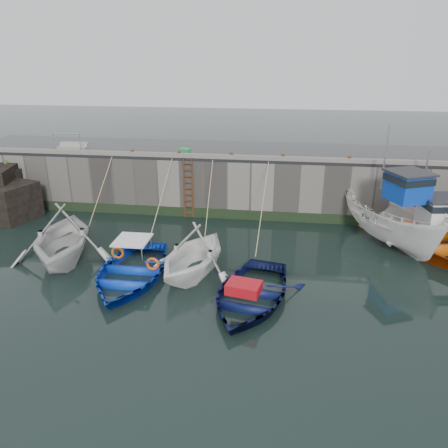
# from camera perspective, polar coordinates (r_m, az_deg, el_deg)

# --- Properties ---
(ground) EXTENTS (120.00, 120.00, 0.00)m
(ground) POSITION_cam_1_polar(r_m,az_deg,el_deg) (14.26, -5.20, -13.34)
(ground) COLOR black
(ground) RESTS_ON ground
(quay_back) EXTENTS (30.00, 5.00, 3.00)m
(quay_back) POSITION_cam_1_polar(r_m,az_deg,el_deg) (24.94, 1.12, 5.99)
(quay_back) COLOR slate
(quay_back) RESTS_ON ground
(road_back) EXTENTS (30.00, 5.00, 0.16)m
(road_back) POSITION_cam_1_polar(r_m,az_deg,el_deg) (24.57, 1.15, 9.55)
(road_back) COLOR black
(road_back) RESTS_ON quay_back
(kerb_back) EXTENTS (30.00, 0.30, 0.20)m
(kerb_back) POSITION_cam_1_polar(r_m,az_deg,el_deg) (22.26, 0.41, 8.78)
(kerb_back) COLOR slate
(kerb_back) RESTS_ON road_back
(algae_back) EXTENTS (30.00, 0.08, 0.50)m
(algae_back) POSITION_cam_1_polar(r_m,az_deg,el_deg) (22.92, 0.33, 1.31)
(algae_back) COLOR black
(algae_back) RESTS_ON ground
(ladder) EXTENTS (0.51, 0.08, 3.20)m
(ladder) POSITION_cam_1_polar(r_m,az_deg,el_deg) (22.80, -4.68, 4.68)
(ladder) COLOR #3F1E0F
(ladder) RESTS_ON ground
(boat_near_white) EXTENTS (5.59, 6.08, 2.69)m
(boat_near_white) POSITION_cam_1_polar(r_m,az_deg,el_deg) (19.70, -20.05, -4.31)
(boat_near_white) COLOR silver
(boat_near_white) RESTS_ON ground
(boat_near_white_rope) EXTENTS (0.04, 4.23, 3.10)m
(boat_near_white_rope) POSITION_cam_1_polar(r_m,az_deg,el_deg) (23.13, -15.43, 0.04)
(boat_near_white_rope) COLOR tan
(boat_near_white_rope) RESTS_ON ground
(boat_near_blue) EXTENTS (3.84, 5.33, 1.10)m
(boat_near_blue) POSITION_cam_1_polar(r_m,az_deg,el_deg) (17.42, -12.07, -6.87)
(boat_near_blue) COLOR #0C38BC
(boat_near_blue) RESTS_ON ground
(boat_near_blue_rope) EXTENTS (0.04, 5.23, 3.10)m
(boat_near_blue_rope) POSITION_cam_1_polar(r_m,az_deg,el_deg) (21.52, -7.89, -0.98)
(boat_near_blue_rope) COLOR tan
(boat_near_blue_rope) RESTS_ON ground
(boat_near_blacktrim) EXTENTS (4.90, 5.32, 2.35)m
(boat_near_blacktrim) POSITION_cam_1_polar(r_m,az_deg,el_deg) (17.37, -3.99, -6.49)
(boat_near_blacktrim) COLOR white
(boat_near_blacktrim) RESTS_ON ground
(boat_near_blacktrim_rope) EXTENTS (0.04, 4.67, 3.10)m
(boat_near_blacktrim_rope) POSITION_cam_1_polar(r_m,az_deg,el_deg) (21.33, -1.57, -0.99)
(boat_near_blacktrim_rope) COLOR tan
(boat_near_blacktrim_rope) RESTS_ON ground
(boat_near_navy) EXTENTS (4.49, 5.62, 1.04)m
(boat_near_navy) POSITION_cam_1_polar(r_m,az_deg,el_deg) (15.65, 3.40, -9.85)
(boat_near_navy) COLOR #09113D
(boat_near_navy) RESTS_ON ground
(boat_near_navy_rope) EXTENTS (0.04, 6.11, 3.10)m
(boat_near_navy_rope) POSITION_cam_1_polar(r_m,az_deg,el_deg) (20.33, 4.66, -2.21)
(boat_near_navy_rope) COLOR tan
(boat_near_navy_rope) RESTS_ON ground
(boat_far_white) EXTENTS (4.93, 7.05, 5.55)m
(boat_far_white) POSITION_cam_1_polar(r_m,az_deg,el_deg) (21.15, 21.30, 0.43)
(boat_far_white) COLOR white
(boat_far_white) RESTS_ON ground
(boat_far_orange) EXTENTS (6.23, 7.94, 4.49)m
(boat_far_orange) POSITION_cam_1_polar(r_m,az_deg,el_deg) (21.82, 25.14, -1.21)
(boat_far_orange) COLOR #D5550B
(boat_far_orange) RESTS_ON ground
(fish_crate) EXTENTS (0.66, 0.55, 0.28)m
(fish_crate) POSITION_cam_1_polar(r_m,az_deg,el_deg) (23.52, -5.08, 9.48)
(fish_crate) COLOR #1B9542
(fish_crate) RESTS_ON road_back
(railing) EXTENTS (1.60, 1.05, 1.00)m
(railing) POSITION_cam_1_polar(r_m,az_deg,el_deg) (25.88, -19.11, 9.63)
(railing) COLOR #A5A8AD
(railing) RESTS_ON road_back
(bollard_a) EXTENTS (0.18, 0.18, 0.28)m
(bollard_a) POSITION_cam_1_polar(r_m,az_deg,el_deg) (23.52, -11.87, 9.11)
(bollard_a) COLOR #3F1E0F
(bollard_a) RESTS_ON road_back
(bollard_b) EXTENTS (0.18, 0.18, 0.28)m
(bollard_b) POSITION_cam_1_polar(r_m,az_deg,el_deg) (22.80, -5.87, 9.08)
(bollard_b) COLOR #3F1E0F
(bollard_b) RESTS_ON road_back
(bollard_c) EXTENTS (0.18, 0.18, 0.28)m
(bollard_c) POSITION_cam_1_polar(r_m,az_deg,el_deg) (22.32, 0.96, 8.92)
(bollard_c) COLOR #3F1E0F
(bollard_c) RESTS_ON road_back
(bollard_d) EXTENTS (0.18, 0.18, 0.28)m
(bollard_d) POSITION_cam_1_polar(r_m,az_deg,el_deg) (22.16, 7.73, 8.64)
(bollard_d) COLOR #3F1E0F
(bollard_d) RESTS_ON road_back
(bollard_e) EXTENTS (0.18, 0.18, 0.28)m
(bollard_e) POSITION_cam_1_polar(r_m,az_deg,el_deg) (22.38, 16.02, 8.14)
(bollard_e) COLOR #3F1E0F
(bollard_e) RESTS_ON road_back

